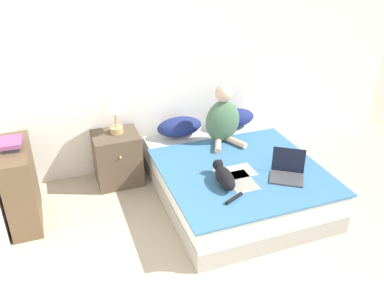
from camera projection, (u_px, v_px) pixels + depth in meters
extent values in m
cube|color=white|center=(197.00, 58.00, 4.72)|extent=(5.50, 0.05, 2.55)
cube|color=#9E998E|center=(233.00, 188.00, 4.44)|extent=(1.55, 1.90, 0.20)
cube|color=silver|center=(234.00, 172.00, 4.35)|extent=(1.53, 1.87, 0.22)
cube|color=teal|center=(242.00, 171.00, 4.13)|extent=(1.60, 1.52, 0.02)
cube|color=silver|center=(241.00, 182.00, 3.95)|extent=(0.25, 0.38, 0.01)
cube|color=silver|center=(235.00, 172.00, 4.10)|extent=(0.39, 0.25, 0.01)
ellipsoid|color=navy|center=(180.00, 127.00, 4.77)|extent=(0.54, 0.28, 0.23)
ellipsoid|color=navy|center=(233.00, 118.00, 4.98)|extent=(0.54, 0.28, 0.23)
ellipsoid|color=#476B4C|center=(223.00, 121.00, 4.58)|extent=(0.40, 0.22, 0.50)
sphere|color=#DBB293|center=(224.00, 93.00, 4.42)|extent=(0.19, 0.19, 0.19)
cylinder|color=#DBB293|center=(218.00, 145.00, 4.53)|extent=(0.18, 0.28, 0.07)
cylinder|color=#DBB293|center=(236.00, 142.00, 4.60)|extent=(0.18, 0.28, 0.07)
ellipsoid|color=black|center=(225.00, 178.00, 3.86)|extent=(0.19, 0.39, 0.15)
sphere|color=black|center=(218.00, 165.00, 4.02)|extent=(0.11, 0.11, 0.11)
cone|color=black|center=(215.00, 162.00, 4.00)|extent=(0.05, 0.05, 0.05)
cone|color=black|center=(221.00, 161.00, 4.01)|extent=(0.05, 0.05, 0.05)
cylinder|color=black|center=(234.00, 198.00, 3.67)|extent=(0.20, 0.12, 0.03)
cube|color=#424247|center=(287.00, 179.00, 3.97)|extent=(0.40, 0.38, 0.02)
cube|color=black|center=(289.00, 160.00, 4.04)|extent=(0.30, 0.23, 0.24)
cube|color=brown|center=(118.00, 158.00, 4.61)|extent=(0.50, 0.43, 0.61)
sphere|color=tan|center=(120.00, 157.00, 4.36)|extent=(0.03, 0.03, 0.03)
cylinder|color=tan|center=(116.00, 130.00, 4.49)|extent=(0.15, 0.15, 0.07)
cylinder|color=tan|center=(115.00, 119.00, 4.42)|extent=(0.02, 0.02, 0.20)
cone|color=white|center=(114.00, 101.00, 4.33)|extent=(0.25, 0.25, 0.20)
cube|color=brown|center=(21.00, 185.00, 3.94)|extent=(0.27, 0.74, 0.82)
cube|color=#2D2D33|center=(12.00, 147.00, 3.74)|extent=(0.16, 0.22, 0.04)
cube|color=#844270|center=(11.00, 142.00, 3.73)|extent=(0.20, 0.25, 0.04)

